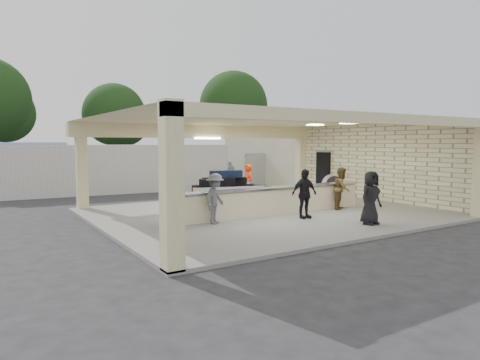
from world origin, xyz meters
TOP-DOWN VIEW (x-y plane):
  - ground at (0.00, 0.00)m, footprint 120.00×120.00m
  - pavilion at (0.21, 0.66)m, footprint 12.01×10.00m
  - baggage_counter at (0.00, -0.50)m, footprint 8.20×0.58m
  - luggage_cart at (-1.21, 1.04)m, footprint 2.97×2.27m
  - drum_fan at (5.27, 1.86)m, footprint 1.02×0.59m
  - baggage_handler at (0.37, 1.74)m, footprint 0.37×0.64m
  - passenger_a at (2.96, -1.00)m, footprint 0.86×0.72m
  - passenger_b at (0.38, -1.76)m, footprint 1.01×0.43m
  - passenger_c at (-2.68, -1.00)m, footprint 1.05×0.92m
  - passenger_d at (1.44, -3.71)m, footprint 0.85×0.38m
  - car_white_a at (7.61, 13.75)m, footprint 5.16×2.72m
  - car_white_b at (12.97, 14.36)m, footprint 4.90×3.14m
  - car_dark at (6.70, 14.44)m, footprint 4.65×4.07m
  - container_white at (-2.24, 10.36)m, footprint 12.01×3.28m
  - fence at (11.00, 9.00)m, footprint 12.06×0.06m
  - tree_mid at (2.32, 26.16)m, footprint 6.00×5.60m
  - tree_right at (14.32, 25.16)m, footprint 7.20×7.00m
  - adjacent_building at (9.50, 10.00)m, footprint 6.00×8.00m

SIDE VIEW (x-z plane):
  - ground at x=0.00m, z-range 0.00..0.00m
  - baggage_counter at x=0.00m, z-range 0.10..1.08m
  - drum_fan at x=5.27m, z-range 0.14..1.21m
  - car_white_a at x=7.61m, z-range 0.00..1.43m
  - car_white_b at x=12.97m, z-range 0.00..1.45m
  - car_dark at x=6.70m, z-range 0.00..1.53m
  - passenger_c at x=-2.68m, z-range 0.10..1.72m
  - passenger_a at x=2.96m, z-range 0.10..1.74m
  - luggage_cart at x=-1.21m, z-range 0.17..1.71m
  - passenger_b at x=0.38m, z-range 0.10..1.79m
  - passenger_d at x=1.44m, z-range 0.10..1.79m
  - baggage_handler at x=0.37m, z-range 0.10..1.81m
  - fence at x=11.00m, z-range 0.04..2.07m
  - container_white at x=-2.24m, z-range 0.00..2.57m
  - pavilion at x=0.21m, z-range -0.43..3.12m
  - adjacent_building at x=9.50m, z-range 0.00..3.20m
  - tree_mid at x=2.32m, z-range 0.96..8.96m
  - tree_right at x=14.32m, z-range 1.21..11.21m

